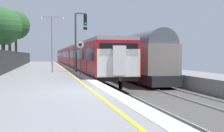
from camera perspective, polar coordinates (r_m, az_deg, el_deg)
ground at (r=13.04m, az=9.20°, el=-7.15°), size 17.40×110.00×1.21m
commuter_train_at_platform at (r=46.84m, az=-7.65°, el=1.90°), size 2.83×59.99×3.81m
freight_train_adjacent_track at (r=34.40m, az=1.06°, el=2.06°), size 2.60×29.18×4.43m
signal_gantry at (r=25.69m, az=-6.61°, el=6.09°), size 1.10×0.24×5.21m
speed_limit_sign at (r=21.38m, az=-6.31°, el=2.56°), size 0.59×0.08×2.56m
platform_lamp_mid at (r=25.41m, az=-11.77°, el=5.36°), size 2.00×0.20×4.86m
background_tree_left at (r=35.09m, az=-20.78°, el=7.19°), size 4.24×4.24×6.86m
background_tree_centre at (r=44.07m, az=-19.75°, el=6.80°), size 3.44×3.44×6.99m
background_tree_back at (r=51.76m, az=-18.44°, el=7.46°), size 4.75×4.75×8.86m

